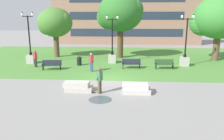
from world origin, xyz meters
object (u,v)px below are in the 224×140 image
Objects in this scene: park_bench_near_right at (131,63)px; park_bench_near_left at (52,64)px; park_bench_far_left at (164,63)px; person_bystander_far_lawn at (91,61)px; concrete_block_left at (136,89)px; trash_bin at (79,61)px; person_bystander_near_lawn at (35,58)px; lamp_post_center at (112,53)px; lamp_post_left at (185,56)px; person_skateboarder at (100,79)px; skateboard at (94,91)px; concrete_block_center at (78,87)px; lamp_post_right at (31,53)px.

park_bench_near_left is at bearing -171.68° from park_bench_near_right.
park_bench_far_left is 6.99m from person_bystander_far_lawn.
park_bench_near_right reaches higher than concrete_block_left.
trash_bin reaches higher than park_bench_near_left.
person_bystander_near_lawn is (-4.13, -1.17, 0.48)m from trash_bin.
park_bench_near_right is at bearing -51.55° from lamp_post_center.
lamp_post_center is 2.98× the size of person_bystander_near_lawn.
concrete_block_left is at bearing -120.92° from lamp_post_left.
person_skateboarder is 0.33× the size of lamp_post_left.
park_bench_near_left is at bearing 128.90° from skateboard.
skateboard is 0.61× the size of person_bystander_near_lawn.
park_bench_near_left is 3.91m from person_bystander_far_lawn.
trash_bin is 0.56× the size of person_bystander_near_lawn.
person_bystander_far_lawn is (0.01, 5.46, 0.68)m from concrete_block_center.
lamp_post_right is (-8.71, -0.86, 0.05)m from lamp_post_center.
park_bench_far_left is at bearing 0.82° from person_bystander_near_lawn.
park_bench_near_right and park_bench_far_left have the same top height.
park_bench_far_left is at bearing 0.82° from park_bench_near_right.
person_skateboarder is 0.32× the size of lamp_post_right.
trash_bin is at bearing -177.23° from lamp_post_left.
lamp_post_right is (-3.24, 2.79, 0.57)m from park_bench_near_left.
person_bystander_far_lawn is (7.10, -3.28, -0.12)m from lamp_post_right.
park_bench_near_left is at bearing 141.70° from concrete_block_left.
person_bystander_far_lawn reaches higher than person_skateboarder.
person_bystander_near_lawn is (-7.33, 7.23, 0.02)m from person_skateboarder.
skateboard is 11.90m from lamp_post_left.
lamp_post_right is at bearing 132.55° from skateboard.
concrete_block_center is 1.04× the size of park_bench_far_left.
person_bystander_far_lawn is at bearing -7.19° from park_bench_near_left.
lamp_post_center reaches higher than person_bystander_near_lawn.
park_bench_near_right is (-0.20, 7.17, 0.23)m from concrete_block_left.
park_bench_near_right is 0.34× the size of lamp_post_right.
park_bench_near_left is 1.08× the size of person_bystander_far_lawn.
lamp_post_right is at bearing 133.48° from person_skateboarder.
park_bench_near_left is 0.36× the size of lamp_post_center.
lamp_post_right reaches higher than concrete_block_center.
lamp_post_left reaches higher than skateboard.
park_bench_near_right is (3.65, 7.04, 0.23)m from concrete_block_center.
lamp_post_left is 5.38× the size of trash_bin.
lamp_post_left is 10.79m from trash_bin.
concrete_block_center is at bearing -50.96° from lamp_post_right.
lamp_post_left is (7.94, 8.81, 0.98)m from skateboard.
park_bench_far_left is (5.66, 7.31, 0.45)m from skateboard.
park_bench_far_left is at bearing 67.76° from concrete_block_left.
person_bystander_near_lawn is at bearing -160.10° from lamp_post_center.
lamp_post_left reaches higher than person_skateboarder.
lamp_post_right is at bearing 155.23° from person_bystander_far_lawn.
concrete_block_left is 7.79m from park_bench_far_left.
person_bystander_far_lawn reaches higher than park_bench_near_left.
person_skateboarder reaches higher than trash_bin.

